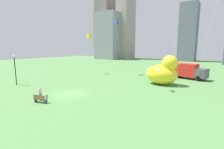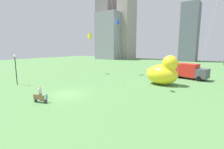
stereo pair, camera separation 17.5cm
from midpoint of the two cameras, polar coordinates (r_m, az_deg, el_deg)
ground_plane at (r=21.87m, az=-14.77°, el=-6.57°), size 140.00×140.00×0.00m
park_bench at (r=19.43m, az=-23.46°, el=-7.62°), size 1.52×0.83×0.90m
person_adult at (r=20.11m, az=-23.35°, el=-5.77°), size 0.40×0.40×1.64m
person_child at (r=19.17m, az=-21.40°, el=-7.49°), size 0.24×0.24×0.98m
giant_inflatable_duck at (r=27.42m, az=17.46°, el=0.77°), size 5.65×3.62×4.68m
lamppost at (r=29.90m, az=-30.27°, el=3.00°), size 0.37×0.37×4.74m
box_truck at (r=34.36m, az=25.15°, el=1.06°), size 6.65×3.66×2.85m
city_skyline at (r=83.49m, az=8.47°, el=15.81°), size 68.87×16.94×40.24m
kite_blue at (r=36.87m, az=2.09°, el=18.15°), size 1.79×1.75×12.25m
kite_yellow at (r=37.99m, az=-7.61°, el=12.99°), size 2.00×2.34×9.03m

